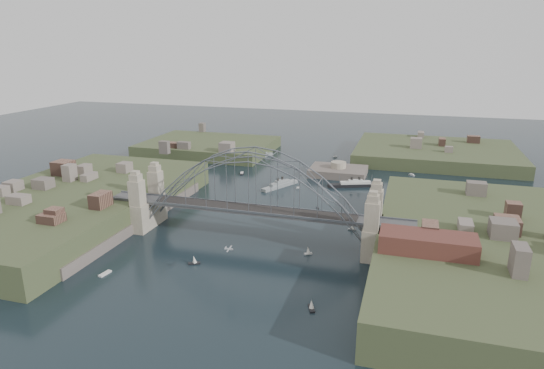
{
  "coord_description": "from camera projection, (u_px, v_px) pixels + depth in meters",
  "views": [
    {
      "loc": [
        38.83,
        -112.0,
        50.76
      ],
      "look_at": [
        0.0,
        18.0,
        10.0
      ],
      "focal_mm": 31.29,
      "sensor_mm": 36.0,
      "label": 1
    }
  ],
  "objects": [
    {
      "name": "ground",
      "position": [
        253.0,
        238.0,
        128.03
      ],
      "size": [
        500.0,
        500.0,
        0.0
      ],
      "primitive_type": "plane",
      "color": "black",
      "rests_on": "ground"
    },
    {
      "name": "bridge",
      "position": [
        252.0,
        195.0,
        124.48
      ],
      "size": [
        84.0,
        13.8,
        24.6
      ],
      "color": "#444547",
      "rests_on": "ground"
    },
    {
      "name": "shore_west",
      "position": [
        74.0,
        211.0,
        143.17
      ],
      "size": [
        50.5,
        90.0,
        12.0
      ],
      "color": "#3A4526",
      "rests_on": "ground"
    },
    {
      "name": "shore_east",
      "position": [
        483.0,
        258.0,
        111.75
      ],
      "size": [
        50.5,
        90.0,
        12.0
      ],
      "color": "#3A4526",
      "rests_on": "ground"
    },
    {
      "name": "headland_nw",
      "position": [
        209.0,
        150.0,
        230.14
      ],
      "size": [
        60.0,
        45.0,
        9.0
      ],
      "primitive_type": "cube",
      "color": "#3A4526",
      "rests_on": "ground"
    },
    {
      "name": "headland_ne",
      "position": [
        435.0,
        157.0,
        215.05
      ],
      "size": [
        70.0,
        55.0,
        9.5
      ],
      "primitive_type": "cube",
      "color": "#3A4526",
      "rests_on": "ground"
    },
    {
      "name": "fort_island",
      "position": [
        338.0,
        176.0,
        189.07
      ],
      "size": [
        22.0,
        16.0,
        9.4
      ],
      "color": "#5A4F48",
      "rests_on": "ground"
    },
    {
      "name": "wharf_shed",
      "position": [
        428.0,
        243.0,
        100.24
      ],
      "size": [
        20.0,
        8.0,
        4.0
      ],
      "primitive_type": "cube",
      "color": "#592D26",
      "rests_on": "shore_east"
    },
    {
      "name": "finger_pier",
      "position": [
        397.0,
        313.0,
        91.44
      ],
      "size": [
        4.0,
        22.0,
        1.4
      ],
      "primitive_type": "cube",
      "color": "#444547",
      "rests_on": "ground"
    },
    {
      "name": "naval_cruiser_near",
      "position": [
        280.0,
        185.0,
        172.95
      ],
      "size": [
        10.05,
        16.21,
        5.14
      ],
      "color": "gray",
      "rests_on": "ground"
    },
    {
      "name": "naval_cruiser_far",
      "position": [
        260.0,
        156.0,
        216.73
      ],
      "size": [
        7.81,
        15.62,
        5.37
      ],
      "color": "gray",
      "rests_on": "ground"
    },
    {
      "name": "ocean_liner",
      "position": [
        355.0,
        185.0,
        173.66
      ],
      "size": [
        19.79,
        9.98,
        4.96
      ],
      "color": "black",
      "rests_on": "ground"
    },
    {
      "name": "aeroplane",
      "position": [
        228.0,
        249.0,
        101.95
      ],
      "size": [
        1.79,
        3.33,
        0.48
      ],
      "color": "silver"
    },
    {
      "name": "small_boat_a",
      "position": [
        233.0,
        207.0,
        149.66
      ],
      "size": [
        2.77,
        2.06,
        2.38
      ],
      "color": "silver",
      "rests_on": "ground"
    },
    {
      "name": "small_boat_b",
      "position": [
        318.0,
        208.0,
        150.84
      ],
      "size": [
        1.12,
        1.81,
        0.45
      ],
      "color": "silver",
      "rests_on": "ground"
    },
    {
      "name": "small_boat_c",
      "position": [
        194.0,
        261.0,
        112.93
      ],
      "size": [
        2.97,
        2.11,
        2.38
      ],
      "color": "silver",
      "rests_on": "ground"
    },
    {
      "name": "small_boat_d",
      "position": [
        372.0,
        202.0,
        156.26
      ],
      "size": [
        0.81,
        2.18,
        1.43
      ],
      "color": "silver",
      "rests_on": "ground"
    },
    {
      "name": "small_boat_e",
      "position": [
        242.0,
        173.0,
        190.44
      ],
      "size": [
        2.16,
        3.97,
        1.43
      ],
      "color": "silver",
      "rests_on": "ground"
    },
    {
      "name": "small_boat_f",
      "position": [
        298.0,
        188.0,
        171.24
      ],
      "size": [
        1.6,
        1.13,
        1.43
      ],
      "color": "silver",
      "rests_on": "ground"
    },
    {
      "name": "small_boat_g",
      "position": [
        311.0,
        306.0,
        93.74
      ],
      "size": [
        2.0,
        3.13,
        2.38
      ],
      "color": "silver",
      "rests_on": "ground"
    },
    {
      "name": "small_boat_h",
      "position": [
        287.0,
        167.0,
        200.23
      ],
      "size": [
        2.39,
        1.16,
        0.45
      ],
      "color": "silver",
      "rests_on": "ground"
    },
    {
      "name": "small_boat_i",
      "position": [
        352.0,
        227.0,
        133.39
      ],
      "size": [
        2.21,
        1.05,
        2.38
      ],
      "color": "silver",
      "rests_on": "ground"
    },
    {
      "name": "small_boat_j",
      "position": [
        105.0,
        274.0,
        108.06
      ],
      "size": [
        1.58,
        3.4,
        0.45
      ],
      "color": "silver",
      "rests_on": "ground"
    },
    {
      "name": "small_boat_k",
      "position": [
        335.0,
        157.0,
        217.66
      ],
      "size": [
        2.14,
        1.61,
        1.43
      ],
      "color": "silver",
      "rests_on": "ground"
    },
    {
      "name": "small_boat_l",
      "position": [
        179.0,
        188.0,
        170.73
      ],
      "size": [
        2.04,
        2.56,
        1.43
      ],
      "color": "silver",
      "rests_on": "ground"
    },
    {
      "name": "small_boat_m",
      "position": [
        308.0,
        251.0,
        118.04
      ],
      "size": [
        2.02,
        1.6,
        2.38
      ],
      "color": "silver",
      "rests_on": "ground"
    },
    {
      "name": "small_boat_n",
      "position": [
        412.0,
        175.0,
        188.17
      ],
      "size": [
        2.6,
        2.28,
        1.43
      ],
      "color": "silver",
      "rests_on": "ground"
    }
  ]
}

